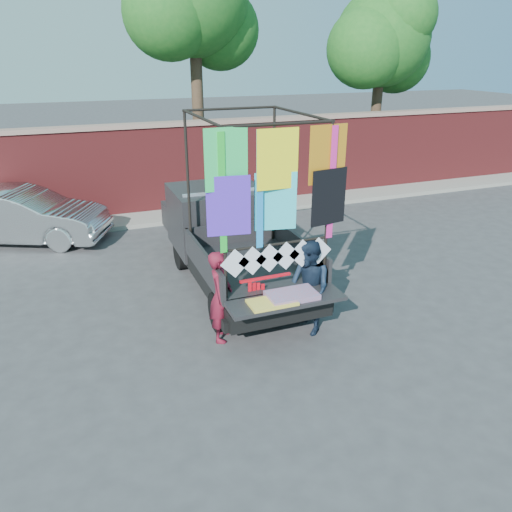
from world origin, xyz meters
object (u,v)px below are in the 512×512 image
object	(u,v)px
man	(309,287)
sedan	(22,216)
woman	(221,296)
pickup_truck	(225,235)

from	to	relation	value
man	sedan	bearing A→B (deg)	-151.90
sedan	woman	size ratio (longest dim) A/B	2.64
sedan	woman	distance (m)	6.96
sedan	pickup_truck	bearing A→B (deg)	-107.04
man	woman	bearing A→B (deg)	-109.47
woman	man	size ratio (longest dim) A/B	0.95
sedan	man	distance (m)	7.97
pickup_truck	woman	bearing A→B (deg)	-109.39
woman	man	world-z (taller)	man
pickup_truck	man	world-z (taller)	pickup_truck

